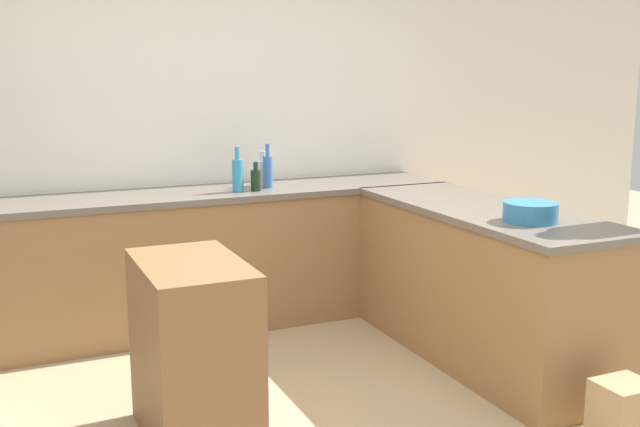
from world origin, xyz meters
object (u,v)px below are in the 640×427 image
water_bottle_blue (268,170)px  dish_soap_bottle (238,174)px  vinegar_bottle_clear (263,172)px  island_table (194,352)px  paper_bag (623,416)px  wine_bottle_dark (256,179)px  mixing_bowl (530,212)px

water_bottle_blue → dish_soap_bottle: bearing=-161.3°
vinegar_bottle_clear → island_table: bearing=-119.9°
paper_bag → island_table: bearing=153.3°
vinegar_bottle_clear → water_bottle_blue: (0.00, -0.10, 0.02)m
wine_bottle_dark → dish_soap_bottle: bearing=175.7°
paper_bag → mixing_bowl: bearing=87.0°
mixing_bowl → dish_soap_bottle: (-1.09, 1.55, 0.06)m
dish_soap_bottle → island_table: bearing=-115.7°
mixing_bowl → dish_soap_bottle: 1.90m
island_table → vinegar_bottle_clear: (0.92, 1.60, 0.58)m
water_bottle_blue → dish_soap_bottle: (-0.24, -0.08, -0.00)m
island_table → vinegar_bottle_clear: 1.93m
mixing_bowl → paper_bag: mixing_bowl is taller
mixing_bowl → paper_bag: bearing=-93.0°
mixing_bowl → wine_bottle_dark: 1.82m
mixing_bowl → wine_bottle_dark: bearing=122.3°
water_bottle_blue → paper_bag: size_ratio=0.93×
island_table → dish_soap_bottle: (0.68, 1.42, 0.60)m
mixing_bowl → vinegar_bottle_clear: (-0.86, 1.73, 0.04)m
water_bottle_blue → island_table: bearing=-121.5°
island_table → dish_soap_bottle: size_ratio=2.91×
vinegar_bottle_clear → paper_bag: size_ratio=0.75×
vinegar_bottle_clear → dish_soap_bottle: bearing=-143.1°
dish_soap_bottle → paper_bag: (1.05, -2.29, -0.87)m
dish_soap_bottle → water_bottle_blue: bearing=18.7°
water_bottle_blue → dish_soap_bottle: size_ratio=1.01×
water_bottle_blue → mixing_bowl: bearing=-62.2°
mixing_bowl → water_bottle_blue: size_ratio=0.96×
vinegar_bottle_clear → paper_bag: 2.73m
island_table → wine_bottle_dark: 1.71m
wine_bottle_dark → water_bottle_blue: (0.12, 0.09, 0.04)m
wine_bottle_dark → dish_soap_bottle: dish_soap_bottle is taller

